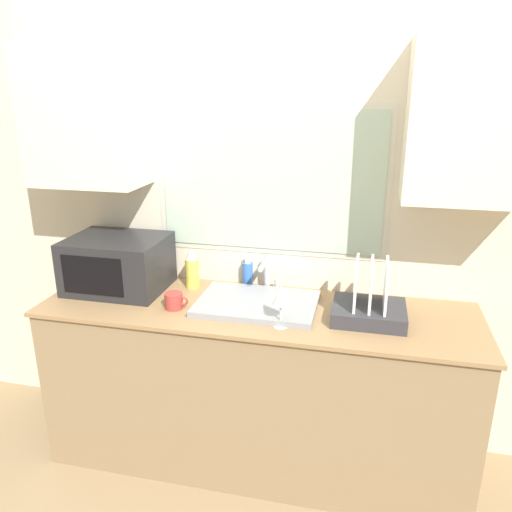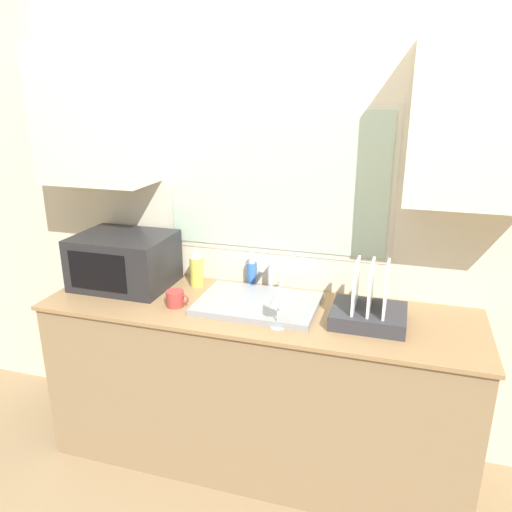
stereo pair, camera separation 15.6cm
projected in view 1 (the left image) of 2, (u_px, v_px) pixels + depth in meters
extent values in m
plane|color=#937A56|center=(243.00, 496.00, 2.48)|extent=(12.00, 12.00, 0.00)
cube|color=#8C7251|center=(257.00, 386.00, 2.63)|extent=(2.14, 0.62, 0.87)
cube|color=#99754C|center=(257.00, 309.00, 2.48)|extent=(2.17, 0.65, 0.02)
cube|color=beige|center=(271.00, 212.00, 2.66)|extent=(6.00, 0.06, 2.60)
cube|color=beige|center=(270.00, 181.00, 2.58)|extent=(1.23, 0.01, 0.78)
cube|color=#B2CCB2|center=(270.00, 182.00, 2.58)|extent=(1.17, 0.01, 0.72)
cube|color=beige|center=(85.00, 116.00, 2.53)|extent=(0.57, 0.32, 0.70)
cube|color=beige|center=(476.00, 122.00, 2.13)|extent=(0.57, 0.32, 0.70)
cube|color=gray|center=(258.00, 304.00, 2.49)|extent=(0.59, 0.41, 0.03)
cylinder|color=#B7B7BC|center=(268.00, 273.00, 2.68)|extent=(0.03, 0.03, 0.19)
cylinder|color=#B7B7BC|center=(265.00, 264.00, 2.58)|extent=(0.03, 0.16, 0.03)
cylinder|color=#B7B7BC|center=(277.00, 284.00, 2.69)|extent=(0.02, 0.02, 0.06)
cube|color=#232326|center=(118.00, 263.00, 2.67)|extent=(0.51, 0.40, 0.29)
cube|color=black|center=(92.00, 276.00, 2.50)|extent=(0.33, 0.01, 0.20)
cube|color=#333338|center=(369.00, 313.00, 2.34)|extent=(0.34, 0.28, 0.07)
cube|color=white|center=(356.00, 283.00, 2.31)|extent=(0.01, 0.22, 0.22)
cube|color=white|center=(371.00, 284.00, 2.29)|extent=(0.01, 0.22, 0.22)
cube|color=white|center=(386.00, 285.00, 2.28)|extent=(0.01, 0.22, 0.22)
cylinder|color=#D8CC4C|center=(192.00, 273.00, 2.71)|extent=(0.07, 0.07, 0.16)
cone|color=silver|center=(191.00, 254.00, 2.67)|extent=(0.07, 0.07, 0.06)
cylinder|color=blue|center=(247.00, 274.00, 2.74)|extent=(0.06, 0.06, 0.13)
cylinder|color=white|center=(247.00, 260.00, 2.71)|extent=(0.03, 0.03, 0.03)
cylinder|color=#A53833|center=(174.00, 301.00, 2.46)|extent=(0.09, 0.09, 0.08)
torus|color=#A53833|center=(184.00, 301.00, 2.44)|extent=(0.05, 0.01, 0.05)
cylinder|color=silver|center=(280.00, 326.00, 2.28)|extent=(0.07, 0.07, 0.00)
cylinder|color=silver|center=(281.00, 315.00, 2.26)|extent=(0.01, 0.01, 0.11)
cone|color=silver|center=(281.00, 295.00, 2.23)|extent=(0.08, 0.08, 0.09)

